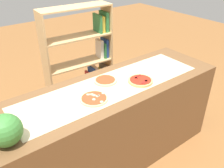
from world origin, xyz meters
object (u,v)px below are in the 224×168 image
(watermelon, at_px, (6,130))
(bookshelf, at_px, (88,67))
(pizza_mushroom_0, at_px, (94,99))
(pizza_plain_1, at_px, (105,80))
(pizza_pepperoni_2, at_px, (140,81))

(watermelon, distance_m, bookshelf, 1.84)
(pizza_mushroom_0, height_order, pizza_plain_1, pizza_mushroom_0)
(bookshelf, bearing_deg, pizza_plain_1, -110.95)
(pizza_mushroom_0, height_order, pizza_pepperoni_2, pizza_pepperoni_2)
(watermelon, relative_size, bookshelf, 0.15)
(pizza_mushroom_0, bearing_deg, pizza_pepperoni_2, -1.45)
(pizza_plain_1, height_order, pizza_pepperoni_2, pizza_pepperoni_2)
(watermelon, bearing_deg, bookshelf, 41.10)
(watermelon, xyz_separation_m, bookshelf, (1.36, 1.18, -0.40))
(pizza_mushroom_0, bearing_deg, bookshelf, 60.93)
(watermelon, height_order, bookshelf, bookshelf)
(watermelon, bearing_deg, pizza_mushroom_0, 7.06)
(pizza_plain_1, distance_m, watermelon, 1.06)
(pizza_pepperoni_2, distance_m, watermelon, 1.29)
(pizza_plain_1, height_order, watermelon, watermelon)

